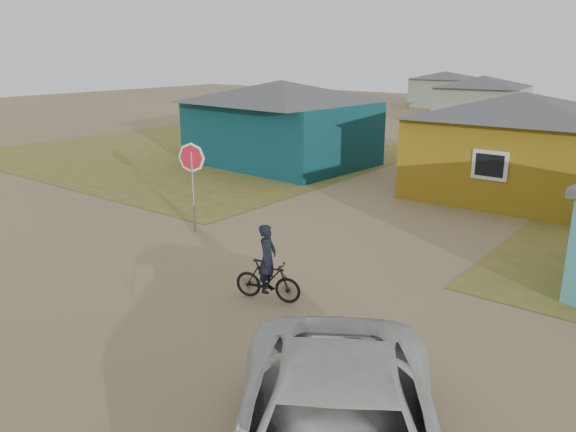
% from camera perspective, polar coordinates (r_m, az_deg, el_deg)
% --- Properties ---
extents(ground, '(120.00, 120.00, 0.00)m').
position_cam_1_polar(ground, '(12.74, -8.93, -8.54)').
color(ground, '#8A7550').
extents(grass_nw, '(20.00, 18.00, 0.00)m').
position_cam_1_polar(grass_nw, '(31.13, -9.26, 6.39)').
color(grass_nw, olive).
rests_on(grass_nw, ground).
extents(house_teal, '(8.93, 7.08, 4.00)m').
position_cam_1_polar(house_teal, '(27.47, -0.71, 9.59)').
color(house_teal, '#0A323A').
rests_on(house_teal, ground).
extents(house_yellow, '(7.72, 6.76, 3.90)m').
position_cam_1_polar(house_yellow, '(22.85, 22.38, 6.83)').
color(house_yellow, olive).
rests_on(house_yellow, ground).
extents(house_pale_west, '(7.04, 6.15, 3.60)m').
position_cam_1_polar(house_pale_west, '(44.38, 19.11, 11.09)').
color(house_pale_west, gray).
rests_on(house_pale_west, ground).
extents(house_pale_north, '(6.28, 5.81, 3.40)m').
position_cam_1_polar(house_pale_north, '(58.43, 15.60, 12.37)').
color(house_pale_north, gray).
rests_on(house_pale_north, ground).
extents(stop_sign, '(0.89, 0.13, 2.74)m').
position_cam_1_polar(stop_sign, '(17.04, -9.73, 4.88)').
color(stop_sign, gray).
rests_on(stop_sign, ground).
extents(cyclist, '(1.61, 0.87, 1.75)m').
position_cam_1_polar(cyclist, '(12.42, -2.08, -5.82)').
color(cyclist, black).
rests_on(cyclist, ground).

